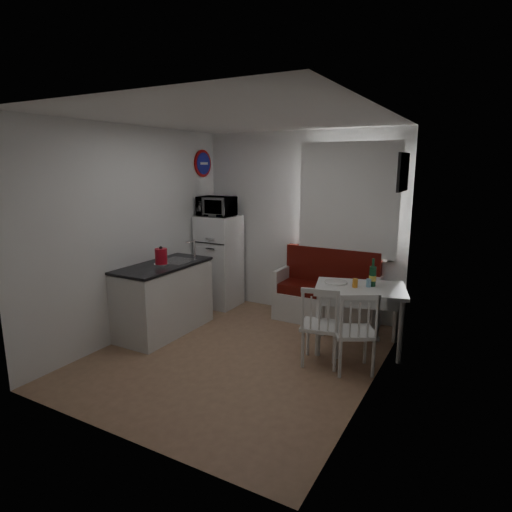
{
  "coord_description": "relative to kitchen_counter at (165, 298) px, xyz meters",
  "views": [
    {
      "loc": [
        2.38,
        -3.88,
        2.13
      ],
      "look_at": [
        -0.04,
        0.5,
        1.06
      ],
      "focal_mm": 30.0,
      "sensor_mm": 36.0,
      "label": 1
    }
  ],
  "objects": [
    {
      "name": "wall_back",
      "position": [
        1.2,
        1.59,
        0.84
      ],
      "size": [
        3.0,
        0.02,
        2.6
      ],
      "primitive_type": "cube",
      "color": "white",
      "rests_on": "floor"
    },
    {
      "name": "chair_left",
      "position": [
        2.09,
        0.02,
        0.1
      ],
      "size": [
        0.49,
        0.48,
        0.48
      ],
      "rotation": [
        0.0,
        0.0,
        0.21
      ],
      "color": "silver",
      "rests_on": "floor"
    },
    {
      "name": "window",
      "position": [
        1.9,
        1.56,
        1.17
      ],
      "size": [
        1.22,
        0.06,
        1.47
      ],
      "primitive_type": "cube",
      "color": "silver",
      "rests_on": "wall_back"
    },
    {
      "name": "picture_frame",
      "position": [
        2.67,
        0.94,
        1.59
      ],
      "size": [
        0.04,
        0.52,
        0.42
      ],
      "primitive_type": "cube",
      "color": "black",
      "rests_on": "wall_right"
    },
    {
      "name": "kitchen_counter",
      "position": [
        0.0,
        0.0,
        0.0
      ],
      "size": [
        0.62,
        1.32,
        1.16
      ],
      "color": "silver",
      "rests_on": "floor"
    },
    {
      "name": "bench",
      "position": [
        1.71,
        1.36,
        -0.12
      ],
      "size": [
        1.41,
        0.54,
        1.01
      ],
      "color": "silver",
      "rests_on": "floor"
    },
    {
      "name": "kettle",
      "position": [
        0.05,
        -0.08,
        0.56
      ],
      "size": [
        0.18,
        0.18,
        0.24
      ],
      "primitive_type": "cylinder",
      "color": "#B20E1D",
      "rests_on": "kitchen_counter"
    },
    {
      "name": "chair_right",
      "position": [
        2.45,
        0.02,
        0.09
      ],
      "size": [
        0.56,
        0.57,
        0.48
      ],
      "rotation": [
        0.0,
        0.0,
        0.52
      ],
      "color": "silver",
      "rests_on": "floor"
    },
    {
      "name": "microwave",
      "position": [
        0.02,
        1.19,
        1.08
      ],
      "size": [
        0.52,
        0.35,
        0.29
      ],
      "primitive_type": "imported",
      "color": "white",
      "rests_on": "fridge"
    },
    {
      "name": "ceiling",
      "position": [
        1.2,
        -0.16,
        2.14
      ],
      "size": [
        3.0,
        3.5,
        0.02
      ],
      "primitive_type": "cube",
      "color": "white",
      "rests_on": "wall_back"
    },
    {
      "name": "wall_sign",
      "position": [
        -0.27,
        1.29,
        1.69
      ],
      "size": [
        0.03,
        0.4,
        0.4
      ],
      "primitive_type": "cylinder",
      "rotation": [
        0.0,
        1.57,
        0.0
      ],
      "color": "navy",
      "rests_on": "wall_left"
    },
    {
      "name": "wall_front",
      "position": [
        1.2,
        -1.91,
        0.84
      ],
      "size": [
        3.0,
        0.02,
        2.6
      ],
      "primitive_type": "cube",
      "color": "white",
      "rests_on": "floor"
    },
    {
      "name": "wine_bottle",
      "position": [
        2.45,
        0.78,
        0.46
      ],
      "size": [
        0.08,
        0.08,
        0.33
      ],
      "primitive_type": null,
      "color": "#164526",
      "rests_on": "dining_table"
    },
    {
      "name": "floor",
      "position": [
        1.2,
        -0.16,
        -0.46
      ],
      "size": [
        3.0,
        3.5,
        0.02
      ],
      "primitive_type": "cube",
      "color": "#8F684C",
      "rests_on": "ground"
    },
    {
      "name": "drinking_glass_blue",
      "position": [
        2.42,
        0.73,
        0.35
      ],
      "size": [
        0.06,
        0.06,
        0.09
      ],
      "primitive_type": "cylinder",
      "color": "#77ACCA",
      "rests_on": "dining_table"
    },
    {
      "name": "curtain",
      "position": [
        1.9,
        1.49,
        1.22
      ],
      "size": [
        1.35,
        0.02,
        1.5
      ],
      "primitive_type": "cube",
      "color": "white",
      "rests_on": "wall_back"
    },
    {
      "name": "drinking_glass_orange",
      "position": [
        2.29,
        0.63,
        0.35
      ],
      "size": [
        0.06,
        0.06,
        0.1
      ],
      "primitive_type": "cylinder",
      "color": "orange",
      "rests_on": "dining_table"
    },
    {
      "name": "wall_right",
      "position": [
        2.7,
        -0.16,
        0.84
      ],
      "size": [
        0.02,
        3.5,
        2.6
      ],
      "primitive_type": "cube",
      "color": "white",
      "rests_on": "floor"
    },
    {
      "name": "wall_left",
      "position": [
        -0.3,
        -0.16,
        0.84
      ],
      "size": [
        0.02,
        3.5,
        2.6
      ],
      "primitive_type": "cube",
      "color": "white",
      "rests_on": "floor"
    },
    {
      "name": "plate",
      "position": [
        2.04,
        0.7,
        0.31
      ],
      "size": [
        0.27,
        0.27,
        0.02
      ],
      "primitive_type": "cylinder",
      "color": "white",
      "rests_on": "dining_table"
    },
    {
      "name": "fridge",
      "position": [
        0.02,
        1.24,
        0.24
      ],
      "size": [
        0.56,
        0.56,
        1.39
      ],
      "primitive_type": "cube",
      "color": "white",
      "rests_on": "floor"
    },
    {
      "name": "dining_table",
      "position": [
        2.34,
        0.68,
        0.22
      ],
      "size": [
        1.16,
        0.95,
        0.76
      ],
      "rotation": [
        0.0,
        0.0,
        0.28
      ],
      "color": "silver",
      "rests_on": "floor"
    }
  ]
}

